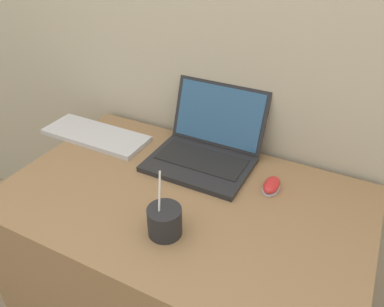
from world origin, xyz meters
name	(u,v)px	position (x,y,z in m)	size (l,w,h in m)	color
wall_back	(238,19)	(0.00, 0.79, 1.25)	(7.00, 0.04, 2.50)	#BCB299
desk	(184,272)	(0.00, 0.37, 0.38)	(1.21, 0.75, 0.76)	#936D47
laptop	(206,146)	(-0.03, 0.62, 0.82)	(0.38, 0.35, 0.25)	#232326
drink_cup	(165,221)	(0.03, 0.20, 0.81)	(0.10, 0.10, 0.21)	#232326
computer_mouse	(272,185)	(0.25, 0.55, 0.78)	(0.06, 0.10, 0.03)	#B2B2B7
external_keyboard	(96,135)	(-0.51, 0.55, 0.77)	(0.45, 0.17, 0.02)	silver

